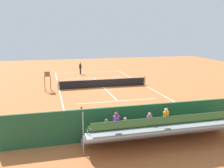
# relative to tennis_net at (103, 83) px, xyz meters

# --- Properties ---
(ground_plane) EXTENTS (60.00, 60.00, 0.00)m
(ground_plane) POSITION_rel_tennis_net_xyz_m (0.00, 0.00, -0.50)
(ground_plane) COLOR #C66B38
(court_line_markings) EXTENTS (10.10, 22.20, 0.01)m
(court_line_markings) POSITION_rel_tennis_net_xyz_m (0.00, -0.04, -0.50)
(court_line_markings) COLOR white
(court_line_markings) RESTS_ON ground
(tennis_net) EXTENTS (10.30, 0.10, 1.07)m
(tennis_net) POSITION_rel_tennis_net_xyz_m (0.00, 0.00, 0.00)
(tennis_net) COLOR black
(tennis_net) RESTS_ON ground
(backdrop_wall) EXTENTS (18.00, 0.16, 2.00)m
(backdrop_wall) POSITION_rel_tennis_net_xyz_m (0.00, 14.00, 0.50)
(backdrop_wall) COLOR #235633
(backdrop_wall) RESTS_ON ground
(bleacher_stand) EXTENTS (9.06, 2.40, 2.48)m
(bleacher_stand) POSITION_rel_tennis_net_xyz_m (0.16, 15.35, 0.42)
(bleacher_stand) COLOR #9EA0A5
(bleacher_stand) RESTS_ON ground
(umpire_chair) EXTENTS (0.67, 0.67, 2.14)m
(umpire_chair) POSITION_rel_tennis_net_xyz_m (6.20, 0.26, 0.81)
(umpire_chair) COLOR brown
(umpire_chair) RESTS_ON ground
(courtside_bench) EXTENTS (1.80, 0.40, 0.93)m
(courtside_bench) POSITION_rel_tennis_net_xyz_m (-2.74, 13.27, 0.06)
(courtside_bench) COLOR #9E754C
(courtside_bench) RESTS_ON ground
(equipment_bag) EXTENTS (0.90, 0.36, 0.36)m
(equipment_bag) POSITION_rel_tennis_net_xyz_m (-0.68, 13.40, -0.32)
(equipment_bag) COLOR #334C8C
(equipment_bag) RESTS_ON ground
(tennis_player) EXTENTS (0.43, 0.55, 1.93)m
(tennis_player) POSITION_rel_tennis_net_xyz_m (1.40, -9.50, 0.51)
(tennis_player) COLOR black
(tennis_player) RESTS_ON ground
(tennis_racket) EXTENTS (0.41, 0.58, 0.03)m
(tennis_racket) POSITION_rel_tennis_net_xyz_m (2.39, -9.51, -0.49)
(tennis_racket) COLOR black
(tennis_racket) RESTS_ON ground
(tennis_ball_near) EXTENTS (0.07, 0.07, 0.07)m
(tennis_ball_near) POSITION_rel_tennis_net_xyz_m (3.07, -5.68, -0.47)
(tennis_ball_near) COLOR #CCDB33
(tennis_ball_near) RESTS_ON ground
(tennis_ball_far) EXTENTS (0.07, 0.07, 0.07)m
(tennis_ball_far) POSITION_rel_tennis_net_xyz_m (-0.08, -7.65, -0.47)
(tennis_ball_far) COLOR #CCDB33
(tennis_ball_far) RESTS_ON ground
(line_judge) EXTENTS (0.41, 0.55, 1.93)m
(line_judge) POSITION_rel_tennis_net_xyz_m (4.29, 13.39, 0.51)
(line_judge) COLOR #232328
(line_judge) RESTS_ON ground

